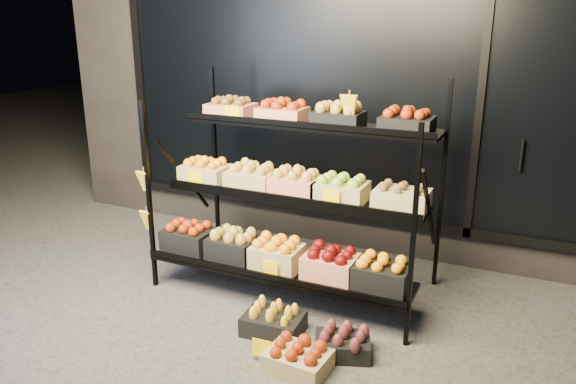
% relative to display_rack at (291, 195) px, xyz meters
% --- Properties ---
extents(ground, '(24.00, 24.00, 0.00)m').
position_rel_display_rack_xyz_m(ground, '(0.01, -0.60, -0.79)').
color(ground, '#514F4C').
rests_on(ground, ground).
extents(building, '(6.00, 2.08, 3.50)m').
position_rel_display_rack_xyz_m(building, '(0.01, 1.99, 0.96)').
color(building, '#2D2826').
rests_on(building, ground).
extents(display_rack, '(2.18, 1.02, 1.66)m').
position_rel_display_rack_xyz_m(display_rack, '(0.00, 0.00, 0.00)').
color(display_rack, black).
rests_on(display_rack, ground).
extents(tag_floor_b, '(0.13, 0.01, 0.12)m').
position_rel_display_rack_xyz_m(tag_floor_b, '(0.25, -1.00, -0.73)').
color(tag_floor_b, '#FED600').
rests_on(tag_floor_b, ground).
extents(floor_crate_midleft, '(0.42, 0.32, 0.20)m').
position_rel_display_rack_xyz_m(floor_crate_midleft, '(0.17, -0.66, -0.69)').
color(floor_crate_midleft, black).
rests_on(floor_crate_midleft, ground).
extents(floor_crate_midright, '(0.40, 0.31, 0.20)m').
position_rel_display_rack_xyz_m(floor_crate_midright, '(0.49, -0.99, -0.70)').
color(floor_crate_midright, tan).
rests_on(floor_crate_midright, ground).
extents(floor_crate_right, '(0.42, 0.37, 0.19)m').
position_rel_display_rack_xyz_m(floor_crate_right, '(0.69, -0.71, -0.70)').
color(floor_crate_right, black).
rests_on(floor_crate_right, ground).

